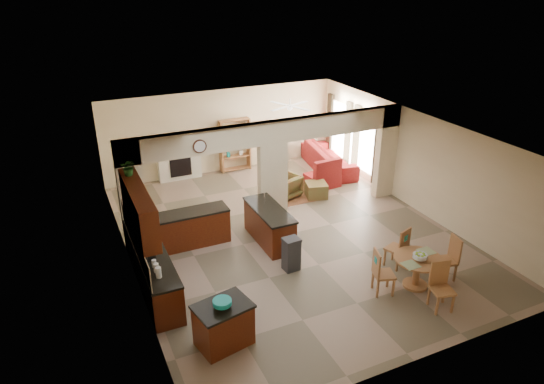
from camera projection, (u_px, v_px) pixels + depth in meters
name	position (u px, v px, depth m)	size (l,w,h in m)	color
floor	(289.00, 234.00, 12.71)	(10.00, 10.00, 0.00)	gray
ceiling	(290.00, 132.00, 11.54)	(10.00, 10.00, 0.00)	white
wall_back	(223.00, 131.00, 16.26)	(8.00, 8.00, 0.00)	beige
wall_front	(425.00, 296.00, 7.99)	(8.00, 8.00, 0.00)	beige
wall_left	(126.00, 216.00, 10.61)	(10.00, 10.00, 0.00)	beige
wall_right	(416.00, 161.00, 13.64)	(10.00, 10.00, 0.00)	beige
partition_left_pier	(132.00, 196.00, 11.55)	(0.60, 0.25, 2.80)	beige
partition_center_pier	(273.00, 182.00, 13.08)	(0.80, 0.25, 2.20)	beige
partition_right_pier	(386.00, 152.00, 14.36)	(0.60, 0.25, 2.80)	beige
partition_header	(273.00, 132.00, 12.50)	(8.00, 0.25, 0.60)	beige
kitchen_counter	(166.00, 251.00, 11.07)	(2.52, 3.29, 1.48)	#3E0C07
upper_cabinets	(139.00, 208.00, 9.80)	(0.35, 2.40, 0.90)	#3E0C07
peninsula	(269.00, 225.00, 12.20)	(0.70, 1.85, 0.91)	#3E0C07
wall_clock	(200.00, 146.00, 11.63)	(0.34, 0.34, 0.03)	#4C2719
rug	(293.00, 195.00, 14.90)	(1.60, 1.30, 0.01)	brown
fireplace	(179.00, 161.00, 15.84)	(1.60, 0.35, 1.20)	beige
shelving_unit	(235.00, 145.00, 16.45)	(1.00, 0.32, 1.80)	olive
window_a	(367.00, 144.00, 15.62)	(0.02, 0.90, 1.90)	white
window_b	(339.00, 130.00, 17.02)	(0.02, 0.90, 1.90)	white
glazed_door	(352.00, 141.00, 16.38)	(0.02, 0.70, 2.10)	white
drape_a_left	(377.00, 150.00, 15.11)	(0.10, 0.28, 2.30)	#391817
drape_a_right	(356.00, 139.00, 16.10)	(0.10, 0.28, 2.30)	#391817
drape_b_left	(348.00, 135.00, 16.51)	(0.10, 0.28, 2.30)	#391817
drape_b_right	(330.00, 126.00, 17.50)	(0.10, 0.28, 2.30)	#391817
ceiling_fan	(290.00, 106.00, 14.69)	(1.00, 1.00, 0.10)	white
kitchen_island	(224.00, 325.00, 8.80)	(1.12, 0.90, 0.86)	#3E0C07
teal_bowl	(222.00, 304.00, 8.54)	(0.34, 0.34, 0.16)	teal
trash_can	(291.00, 255.00, 11.06)	(0.35, 0.30, 0.74)	#2B2B2D
dining_table	(417.00, 267.00, 10.42)	(1.05, 1.05, 0.71)	olive
fruit_bowl	(420.00, 257.00, 10.22)	(0.31, 0.31, 0.16)	#7CAB24
sofa	(329.00, 158.00, 16.71)	(1.09, 2.79, 0.81)	maroon
chaise	(322.00, 180.00, 15.51)	(0.97, 0.79, 0.39)	maroon
armchair	(287.00, 186.00, 14.74)	(0.71, 0.73, 0.67)	maroon
ottoman	(316.00, 190.00, 14.74)	(0.61, 0.61, 0.44)	maroon
plant	(129.00, 167.00, 10.12)	(0.33, 0.29, 0.37)	#1B4C14
chair_north	(400.00, 246.00, 11.07)	(0.54, 0.54, 1.02)	olive
chair_east	(450.00, 256.00, 10.68)	(0.49, 0.49, 1.02)	olive
chair_south	(441.00, 284.00, 9.75)	(0.50, 0.50, 1.02)	olive
chair_west	(380.00, 271.00, 10.18)	(0.53, 0.53, 1.02)	olive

